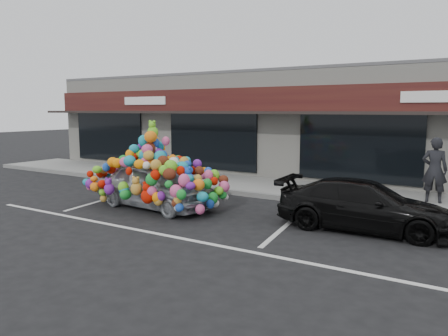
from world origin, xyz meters
The scene contains 10 objects.
ground centered at (0.00, 0.00, 0.00)m, with size 90.00×90.00×0.00m, color black.
shop_building centered at (0.00, 8.44, 2.16)m, with size 24.00×7.20×4.31m.
sidewalk centered at (0.00, 4.00, 0.07)m, with size 26.00×3.00×0.15m, color gray.
kerb centered at (0.00, 2.50, 0.07)m, with size 26.00×0.18×0.16m, color slate.
parking_stripe_left centered at (-3.20, 0.20, 0.00)m, with size 0.12×4.40×0.01m, color silver.
parking_stripe_mid centered at (2.80, 0.20, 0.00)m, with size 0.12×4.40×0.01m, color silver.
lane_line centered at (2.00, -2.30, 0.00)m, with size 14.00×0.12×0.01m, color silver.
toy_car centered at (-1.10, -0.31, 0.79)m, with size 2.73×4.14×2.32m.
black_sedan centered at (4.51, 0.48, 0.57)m, with size 3.96×1.61×1.15m, color black.
pedestrian_a centered at (5.56, 3.89, 1.07)m, with size 0.67×0.44×1.85m, color #242329.
Camera 1 is at (6.97, -9.53, 2.75)m, focal length 35.00 mm.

